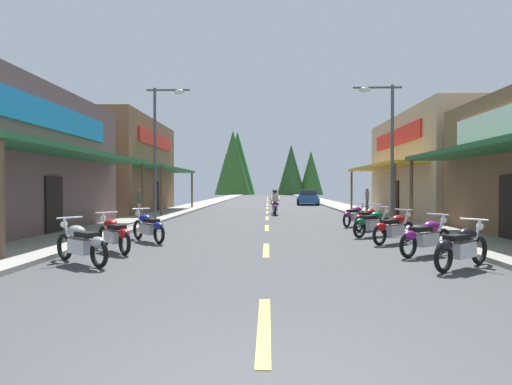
# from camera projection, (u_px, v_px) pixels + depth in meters

# --- Properties ---
(ground) EXTENTS (10.15, 97.89, 0.10)m
(ground) POSITION_uv_depth(u_px,v_px,m) (267.00, 206.00, 36.95)
(ground) COLOR #424244
(sidewalk_left) EXTENTS (2.48, 97.89, 0.12)m
(sidewalk_left) POSITION_uv_depth(u_px,v_px,m) (199.00, 205.00, 37.13)
(sidewalk_left) COLOR #9E9991
(sidewalk_left) RESTS_ON ground
(sidewalk_right) EXTENTS (2.48, 97.89, 0.12)m
(sidewalk_right) POSITION_uv_depth(u_px,v_px,m) (337.00, 205.00, 36.76)
(sidewalk_right) COLOR gray
(sidewalk_right) RESTS_ON ground
(centerline_dashes) EXTENTS (0.16, 71.89, 0.01)m
(centerline_dashes) POSITION_uv_depth(u_px,v_px,m) (267.00, 205.00, 39.28)
(centerline_dashes) COLOR #E0C64C
(centerline_dashes) RESTS_ON ground
(storefront_left_far) EXTENTS (10.40, 10.65, 6.24)m
(storefront_left_far) POSITION_uv_depth(u_px,v_px,m) (93.00, 166.00, 27.58)
(storefront_left_far) COLOR brown
(storefront_left_far) RESTS_ON ground
(storefront_right_far) EXTENTS (9.13, 11.26, 5.90)m
(storefront_right_far) POSITION_uv_depth(u_px,v_px,m) (459.00, 166.00, 23.61)
(storefront_right_far) COLOR tan
(storefront_right_far) RESTS_ON ground
(streetlamp_left) EXTENTS (2.11, 0.30, 6.55)m
(streetlamp_left) POSITION_uv_depth(u_px,v_px,m) (161.00, 136.00, 19.78)
(streetlamp_left) COLOR #474C51
(streetlamp_left) RESTS_ON ground
(streetlamp_right) EXTENTS (2.11, 0.30, 6.17)m
(streetlamp_right) POSITION_uv_depth(u_px,v_px,m) (385.00, 134.00, 17.71)
(streetlamp_right) COLOR #474C51
(streetlamp_right) RESTS_ON ground
(motorcycle_parked_right_0) EXTENTS (1.74, 1.40, 1.04)m
(motorcycle_parked_right_0) POSITION_uv_depth(u_px,v_px,m) (462.00, 246.00, 8.57)
(motorcycle_parked_right_0) COLOR black
(motorcycle_parked_right_0) RESTS_ON ground
(motorcycle_parked_right_1) EXTENTS (1.79, 1.34, 1.04)m
(motorcycle_parked_right_1) POSITION_uv_depth(u_px,v_px,m) (426.00, 236.00, 10.24)
(motorcycle_parked_right_1) COLOR black
(motorcycle_parked_right_1) RESTS_ON ground
(motorcycle_parked_right_2) EXTENTS (1.70, 1.45, 1.04)m
(motorcycle_parked_right_2) POSITION_uv_depth(u_px,v_px,m) (394.00, 228.00, 12.38)
(motorcycle_parked_right_2) COLOR black
(motorcycle_parked_right_2) RESTS_ON ground
(motorcycle_parked_right_3) EXTENTS (1.71, 1.44, 1.04)m
(motorcycle_parked_right_3) POSITION_uv_depth(u_px,v_px,m) (373.00, 223.00, 14.11)
(motorcycle_parked_right_3) COLOR black
(motorcycle_parked_right_3) RESTS_ON ground
(motorcycle_parked_right_4) EXTENTS (1.49, 1.67, 1.04)m
(motorcycle_parked_right_4) POSITION_uv_depth(u_px,v_px,m) (368.00, 218.00, 16.04)
(motorcycle_parked_right_4) COLOR black
(motorcycle_parked_right_4) RESTS_ON ground
(motorcycle_parked_right_5) EXTENTS (1.40, 1.75, 1.04)m
(motorcycle_parked_right_5) POSITION_uv_depth(u_px,v_px,m) (355.00, 215.00, 17.80)
(motorcycle_parked_right_5) COLOR black
(motorcycle_parked_right_5) RESTS_ON ground
(motorcycle_parked_left_0) EXTENTS (1.77, 1.36, 1.04)m
(motorcycle_parked_left_0) POSITION_uv_depth(u_px,v_px,m) (82.00, 242.00, 9.07)
(motorcycle_parked_left_0) COLOR black
(motorcycle_parked_left_0) RESTS_ON ground
(motorcycle_parked_left_1) EXTENTS (1.50, 1.66, 1.04)m
(motorcycle_parked_left_1) POSITION_uv_depth(u_px,v_px,m) (114.00, 233.00, 10.83)
(motorcycle_parked_left_1) COLOR black
(motorcycle_parked_left_1) RESTS_ON ground
(motorcycle_parked_left_2) EXTENTS (1.50, 1.66, 1.04)m
(motorcycle_parked_left_2) POSITION_uv_depth(u_px,v_px,m) (148.00, 226.00, 12.79)
(motorcycle_parked_left_2) COLOR black
(motorcycle_parked_left_2) RESTS_ON ground
(rider_cruising_lead) EXTENTS (0.60, 2.14, 1.57)m
(rider_cruising_lead) POSITION_uv_depth(u_px,v_px,m) (275.00, 204.00, 24.96)
(rider_cruising_lead) COLOR black
(rider_cruising_lead) RESTS_ON ground
(rider_cruising_trailing) EXTENTS (0.60, 2.14, 1.57)m
(rider_cruising_trailing) POSITION_uv_depth(u_px,v_px,m) (274.00, 203.00, 26.50)
(rider_cruising_trailing) COLOR black
(rider_cruising_trailing) RESTS_ON ground
(pedestrian_by_shop) EXTENTS (0.42, 0.48, 1.60)m
(pedestrian_by_shop) POSITION_uv_depth(u_px,v_px,m) (367.00, 199.00, 27.44)
(pedestrian_by_shop) COLOR #3F593F
(pedestrian_by_shop) RESTS_ON ground
(pedestrian_browsing) EXTENTS (0.40, 0.51, 1.67)m
(pedestrian_browsing) POSITION_uv_depth(u_px,v_px,m) (140.00, 201.00, 22.22)
(pedestrian_browsing) COLOR #B2A599
(pedestrian_browsing) RESTS_ON ground
(parked_car_curbside) EXTENTS (2.27, 4.40, 1.40)m
(parked_car_curbside) POSITION_uv_depth(u_px,v_px,m) (308.00, 198.00, 39.07)
(parked_car_curbside) COLOR #1E4C8C
(parked_car_curbside) RESTS_ON ground
(treeline_backdrop) EXTENTS (23.89, 10.09, 13.99)m
(treeline_backdrop) POSITION_uv_depth(u_px,v_px,m) (249.00, 166.00, 88.90)
(treeline_backdrop) COLOR #2B5723
(treeline_backdrop) RESTS_ON ground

